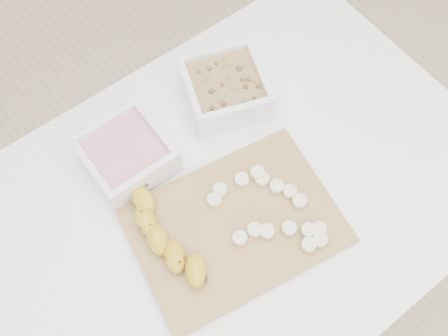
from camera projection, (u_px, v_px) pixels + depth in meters
ground at (230, 283)px, 1.62m from camera, size 3.50×3.50×0.00m
table at (233, 211)px, 1.03m from camera, size 1.00×0.70×0.75m
bowl_yogurt at (127, 154)px, 0.94m from camera, size 0.15×0.15×0.07m
bowl_granola at (225, 88)px, 1.00m from camera, size 0.20×0.20×0.07m
cutting_board at (235, 225)px, 0.91m from camera, size 0.40×0.32×0.01m
banana at (167, 238)px, 0.87m from camera, size 0.10×0.22×0.04m
banana_slices at (273, 210)px, 0.90m from camera, size 0.16×0.21×0.02m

